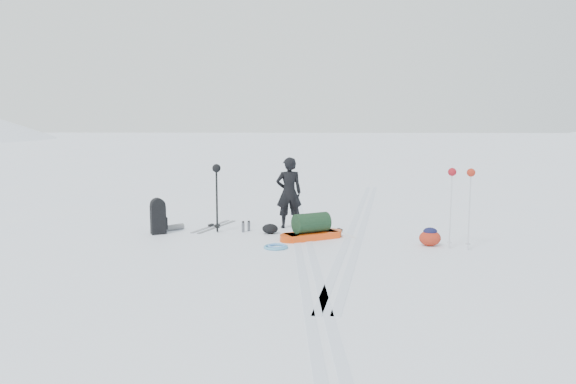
# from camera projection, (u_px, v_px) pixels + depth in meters

# --- Properties ---
(ground) EXTENTS (200.00, 200.00, 0.00)m
(ground) POSITION_uv_depth(u_px,v_px,m) (302.00, 236.00, 11.98)
(ground) COLOR white
(ground) RESTS_ON ground
(ski_tracks) EXTENTS (3.38, 17.97, 0.01)m
(ski_tracks) POSITION_uv_depth(u_px,v_px,m) (329.00, 229.00, 12.82)
(ski_tracks) COLOR silver
(ski_tracks) RESTS_ON ground
(skier) EXTENTS (0.66, 0.51, 1.63)m
(skier) POSITION_uv_depth(u_px,v_px,m) (289.00, 193.00, 12.85)
(skier) COLOR black
(skier) RESTS_ON ground
(pulk_sled) EXTENTS (1.44, 1.08, 0.55)m
(pulk_sled) POSITION_uv_depth(u_px,v_px,m) (311.00, 229.00, 11.71)
(pulk_sled) COLOR #F0460E
(pulk_sled) RESTS_ON ground
(expedition_rucksack) EXTENTS (0.64, 0.81, 0.79)m
(expedition_rucksack) POSITION_uv_depth(u_px,v_px,m) (160.00, 217.00, 12.26)
(expedition_rucksack) COLOR black
(expedition_rucksack) RESTS_ON ground
(ski_poles_black) EXTENTS (0.19, 0.21, 1.52)m
(ski_poles_black) POSITION_uv_depth(u_px,v_px,m) (217.00, 177.00, 12.30)
(ski_poles_black) COLOR black
(ski_poles_black) RESTS_ON ground
(ski_poles_silver) EXTENTS (0.48, 0.26, 1.57)m
(ski_poles_silver) POSITION_uv_depth(u_px,v_px,m) (461.00, 182.00, 10.64)
(ski_poles_silver) COLOR silver
(ski_poles_silver) RESTS_ON ground
(touring_skis_grey) EXTENTS (0.79, 1.67, 0.06)m
(touring_skis_grey) POSITION_uv_depth(u_px,v_px,m) (214.00, 226.00, 13.05)
(touring_skis_grey) COLOR gray
(touring_skis_grey) RESTS_ON ground
(touring_skis_white) EXTENTS (0.83, 1.65, 0.06)m
(touring_skis_white) POSITION_uv_depth(u_px,v_px,m) (336.00, 231.00, 12.50)
(touring_skis_white) COLOR silver
(touring_skis_white) RESTS_ON ground
(rope_coil) EXTENTS (0.49, 0.49, 0.06)m
(rope_coil) POSITION_uv_depth(u_px,v_px,m) (276.00, 247.00, 10.90)
(rope_coil) COLOR #4F9AC1
(rope_coil) RESTS_ON ground
(small_daypack) EXTENTS (0.48, 0.40, 0.37)m
(small_daypack) POSITION_uv_depth(u_px,v_px,m) (430.00, 237.00, 11.07)
(small_daypack) COLOR maroon
(small_daypack) RESTS_ON ground
(thermos_pair) EXTENTS (0.18, 0.23, 0.25)m
(thermos_pair) POSITION_uv_depth(u_px,v_px,m) (246.00, 226.00, 12.49)
(thermos_pair) COLOR slate
(thermos_pair) RESTS_ON ground
(stuff_sack) EXTENTS (0.42, 0.37, 0.22)m
(stuff_sack) POSITION_uv_depth(u_px,v_px,m) (270.00, 229.00, 12.27)
(stuff_sack) COLOR black
(stuff_sack) RESTS_ON ground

